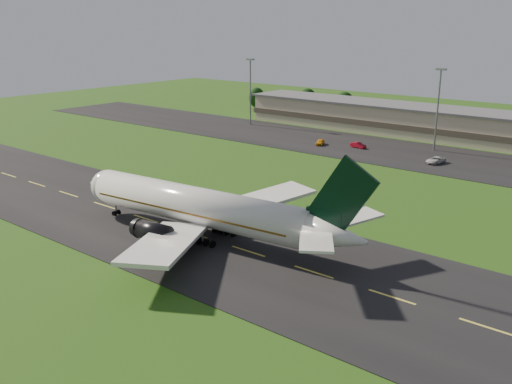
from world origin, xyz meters
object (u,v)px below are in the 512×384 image
Objects in this scene: light_mast_centre at (438,100)px; service_vehicle_a at (320,142)px; service_vehicle_c at (436,160)px; airliner at (202,208)px; terminal at (464,127)px; service_vehicle_b at (358,145)px; light_mast_west at (250,84)px.

service_vehicle_a is (-25.82, -12.48, -11.91)m from light_mast_centre.
service_vehicle_c is (31.60, -0.56, 0.00)m from service_vehicle_a.
airliner is 2.52× the size of light_mast_centre.
terminal is at bearing 25.09° from service_vehicle_a.
airliner is 71.71m from service_vehicle_b.
light_mast_centre reaches higher than service_vehicle_b.
light_mast_west reaches higher than service_vehicle_a.
terminal is 33.75× the size of service_vehicle_a.
service_vehicle_a is 31.60m from service_vehicle_c.
terminal is at bearing 85.05° from light_mast_centre.
airliner is 11.96× the size of service_vehicle_b.
airliner reaches higher than service_vehicle_a.
airliner reaches higher than terminal.
light_mast_centre is at bearing 0.00° from light_mast_west.
light_mast_west is 46.35m from service_vehicle_b.
service_vehicle_a is (-27.22, -28.66, -3.16)m from terminal.
service_vehicle_c is at bearing -81.48° from terminal.
light_mast_west is at bearing 119.63° from airliner.
airliner reaches higher than service_vehicle_b.
service_vehicle_c is (5.78, -13.04, -11.90)m from light_mast_centre.
service_vehicle_b is at bearing -12.28° from light_mast_west.
light_mast_centre is 22.29m from service_vehicle_b.
service_vehicle_b is at bearing -177.44° from service_vehicle_c.
service_vehicle_b is (43.76, -9.53, -11.93)m from light_mast_west.
airliner is at bearing -85.91° from service_vehicle_c.
service_vehicle_b is at bearing -124.45° from terminal.
terminal is 33.83× the size of service_vehicle_b.
service_vehicle_c is at bearing -66.09° from light_mast_centre.
terminal is 31.34m from service_vehicle_b.
service_vehicle_a is at bearing -20.06° from light_mast_west.
terminal reaches higher than service_vehicle_c.
service_vehicle_a is (-22.74, 67.43, -3.83)m from airliner.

